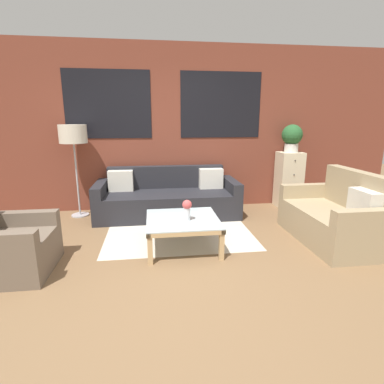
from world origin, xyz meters
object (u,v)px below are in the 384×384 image
at_px(settee_vintage, 335,218).
at_px(flower_vase, 187,208).
at_px(coffee_table, 183,223).
at_px(couch_dark, 168,199).
at_px(drawer_cabinet, 289,180).
at_px(floor_lamp, 73,137).
at_px(armchair_corner, 6,248).
at_px(potted_plant, 292,137).

distance_m(settee_vintage, flower_vase, 1.96).
height_order(coffee_table, flower_vase, flower_vase).
height_order(couch_dark, drawer_cabinet, drawer_cabinet).
relative_size(couch_dark, flower_vase, 9.14).
bearing_deg(floor_lamp, settee_vintage, -23.38).
bearing_deg(coffee_table, armchair_corner, -168.28).
xyz_separation_m(drawer_cabinet, potted_plant, (-0.00, 0.00, 0.77)).
bearing_deg(armchair_corner, settee_vintage, 5.12).
xyz_separation_m(armchair_corner, drawer_cabinet, (3.96, 1.96, 0.22)).
height_order(couch_dark, floor_lamp, floor_lamp).
relative_size(armchair_corner, flower_vase, 3.34).
xyz_separation_m(armchair_corner, coffee_table, (1.86, 0.39, 0.05)).
distance_m(coffee_table, drawer_cabinet, 2.63).
distance_m(armchair_corner, potted_plant, 4.53).
relative_size(couch_dark, drawer_cabinet, 2.31).
bearing_deg(floor_lamp, drawer_cabinet, 1.18).
bearing_deg(armchair_corner, coffee_table, 11.72).
distance_m(settee_vintage, floor_lamp, 4.00).
height_order(drawer_cabinet, flower_vase, drawer_cabinet).
height_order(armchair_corner, floor_lamp, floor_lamp).
distance_m(couch_dark, drawer_cabinet, 2.23).
bearing_deg(floor_lamp, coffee_table, -43.72).
bearing_deg(potted_plant, flower_vase, -141.24).
xyz_separation_m(couch_dark, armchair_corner, (-1.75, -1.74, 0.00)).
bearing_deg(couch_dark, settee_vintage, -33.45).
bearing_deg(drawer_cabinet, couch_dark, -174.26).
xyz_separation_m(couch_dark, drawer_cabinet, (2.21, 0.22, 0.22)).
distance_m(couch_dark, armchair_corner, 2.46).
bearing_deg(flower_vase, coffee_table, 122.42).
bearing_deg(drawer_cabinet, coffee_table, -143.16).
bearing_deg(potted_plant, floor_lamp, -178.82).
height_order(armchair_corner, coffee_table, armchair_corner).
relative_size(couch_dark, armchair_corner, 2.74).
relative_size(settee_vintage, drawer_cabinet, 1.46).
bearing_deg(drawer_cabinet, floor_lamp, -178.82).
bearing_deg(couch_dark, flower_vase, -83.57).
bearing_deg(floor_lamp, potted_plant, 1.18).
bearing_deg(settee_vintage, flower_vase, -179.02).
distance_m(armchair_corner, floor_lamp, 2.16).
distance_m(floor_lamp, potted_plant, 3.66).
bearing_deg(settee_vintage, drawer_cabinet, 86.24).
xyz_separation_m(floor_lamp, potted_plant, (3.66, 0.08, -0.03)).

